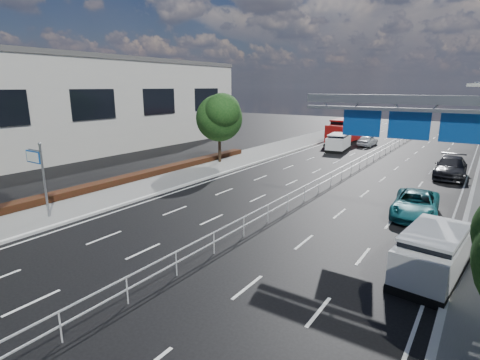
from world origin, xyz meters
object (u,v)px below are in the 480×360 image
Objects in this scene: near_car_dark at (404,123)px; white_minivan at (338,142)px; silver_minivan at (433,254)px; near_car_silver at (368,140)px; red_bus at (349,130)px; overhead_gantry at (425,120)px; parked_car_dark at (451,167)px; parked_car_teal at (416,204)px; toilet_sign at (38,167)px.

white_minivan is at bearing 87.52° from near_car_dark.
near_car_silver is at bearing 115.74° from silver_minivan.
red_bus is 2.62× the size of near_car_silver.
overhead_gantry reaches higher than parked_car_dark.
overhead_gantry is at bearing -87.90° from parked_car_teal.
toilet_sign reaches higher than silver_minivan.
parked_car_dark reaches higher than parked_car_teal.
toilet_sign is 39.27m from red_bus.
red_bus is at bearing -29.71° from near_car_silver.
overhead_gantry is (17.69, 10.05, 2.66)m from toilet_sign.
parked_car_teal is at bearing 110.03° from silver_minivan.
overhead_gantry is 52.74m from near_car_dark.
parked_car_teal is (10.17, -49.54, -0.13)m from near_car_dark.
parked_car_teal is (17.45, 12.00, -2.23)m from toilet_sign.
near_car_silver is 34.34m from silver_minivan.
silver_minivan is 0.95× the size of parked_car_teal.
overhead_gantry is 7.28m from silver_minivan.
near_car_dark is 1.05× the size of silver_minivan.
toilet_sign is 0.89× the size of silver_minivan.
white_minivan is 29.89m from silver_minivan.
toilet_sign is at bearing 80.76° from near_car_silver.
toilet_sign reaches higher than near_car_silver.
toilet_sign reaches higher than red_bus.
red_bus is at bearing 83.59° from near_car_dark.
silver_minivan reaches higher than near_car_dark.
overhead_gantry is 31.92m from red_bus.
silver_minivan is at bearing 101.88° from near_car_dark.
parked_car_teal is at bearing -62.84° from red_bus.
parked_car_teal is 12.00m from parked_car_dark.
parked_car_dark is at bearing 81.88° from parked_car_teal.
near_car_dark is 50.57m from parked_car_teal.
overhead_gantry is 14.73m from parked_car_dark.
overhead_gantry is 2.11× the size of silver_minivan.
overhead_gantry is 29.16m from near_car_silver.
white_minivan is (5.98, 31.46, -1.97)m from toilet_sign.
near_car_dark reaches higher than parked_car_teal.
near_car_dark is at bearing -86.21° from near_car_silver.
silver_minivan is at bearing -73.83° from overhead_gantry.
white_minivan is 1.16× the size of near_car_silver.
toilet_sign is at bearing -150.42° from parked_car_teal.
red_bus is 2.20× the size of silver_minivan.
white_minivan is 0.93× the size of parked_car_teal.
red_bus is at bearing 83.05° from toilet_sign.
overhead_gantry reaches higher than red_bus.
near_car_silver is at bearing 110.17° from overhead_gantry.
parked_car_teal is at bearing 97.02° from overhead_gantry.
toilet_sign is 30.13m from parked_car_dark.
parked_car_dark is (18.12, 23.98, -2.12)m from toilet_sign.
silver_minivan is at bearing -88.44° from parked_car_dark.
near_car_silver is 16.66m from parked_car_dark.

